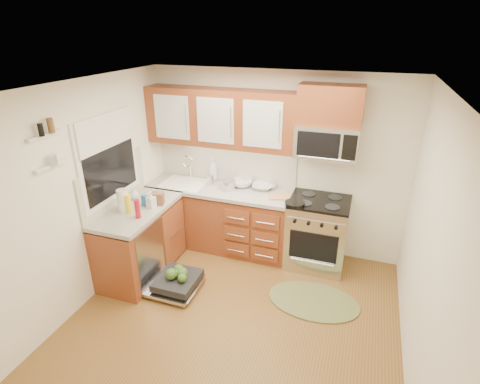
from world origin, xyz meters
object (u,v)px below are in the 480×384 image
at_px(upper_cabinets, 221,118).
at_px(rug, 313,301).
at_px(stock_pot, 228,184).
at_px(bowl_a, 263,187).
at_px(sink, 184,191).
at_px(range, 317,233).
at_px(skillet, 295,204).
at_px(paper_towel_roll, 123,201).
at_px(cup, 272,186).
at_px(bowl_b, 242,183).
at_px(dishwasher, 175,283).
at_px(cutting_board, 281,197).

bearing_deg(upper_cabinets, rug, -32.00).
bearing_deg(rug, stock_pot, 149.27).
bearing_deg(bowl_a, sink, -170.85).
relative_size(range, rug, 0.89).
height_order(skillet, paper_towel_roll, paper_towel_roll).
height_order(rug, paper_towel_roll, paper_towel_roll).
height_order(upper_cabinets, skillet, upper_cabinets).
height_order(stock_pot, cup, stock_pot).
height_order(range, bowl_b, bowl_b).
bearing_deg(rug, paper_towel_roll, -174.34).
xyz_separation_m(upper_cabinets, dishwasher, (-0.13, -1.27, -1.77)).
relative_size(range, bowl_a, 3.30).
bearing_deg(stock_pot, bowl_b, 45.78).
distance_m(range, cutting_board, 0.68).
xyz_separation_m(upper_cabinets, cutting_board, (0.91, -0.17, -0.94)).
distance_m(bowl_a, cup, 0.13).
bearing_deg(stock_pot, cup, 19.47).
distance_m(rug, cutting_board, 1.36).
bearing_deg(bowl_b, cup, 6.67).
bearing_deg(cutting_board, cup, 127.94).
distance_m(sink, dishwasher, 1.38).
height_order(dishwasher, bowl_a, bowl_a).
bearing_deg(bowl_b, sink, -167.55).
distance_m(upper_cabinets, cutting_board, 1.31).
height_order(sink, paper_towel_roll, paper_towel_roll).
bearing_deg(sink, range, 0.30).
bearing_deg(range, paper_towel_roll, -154.95).
distance_m(rug, skillet, 1.18).
bearing_deg(sink, rug, -21.23).
height_order(range, stock_pot, stock_pot).
relative_size(upper_cabinets, cup, 18.70).
relative_size(dishwasher, cutting_board, 2.27).
xyz_separation_m(dishwasher, bowl_b, (0.43, 1.30, 0.87)).
bearing_deg(cutting_board, skillet, -46.27).
xyz_separation_m(skillet, bowl_b, (-0.83, 0.42, -0.00)).
xyz_separation_m(sink, skillet, (1.65, -0.24, 0.17)).
height_order(stock_pot, bowl_a, stock_pot).
relative_size(upper_cabinets, dishwasher, 2.93).
relative_size(dishwasher, stock_pot, 3.19).
xyz_separation_m(cutting_board, paper_towel_roll, (-1.71, -1.01, 0.13)).
relative_size(upper_cabinets, paper_towel_roll, 7.22).
bearing_deg(cup, range, -17.75).
bearing_deg(cutting_board, paper_towel_roll, -149.37).
bearing_deg(skillet, stock_pot, 164.91).
relative_size(upper_cabinets, bowl_a, 7.11).
distance_m(skillet, bowl_b, 0.93).
bearing_deg(sink, dishwasher, -70.80).
bearing_deg(sink, paper_towel_roll, -105.47).
bearing_deg(cutting_board, stock_pot, 177.33).
bearing_deg(skillet, cutting_board, 133.73).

